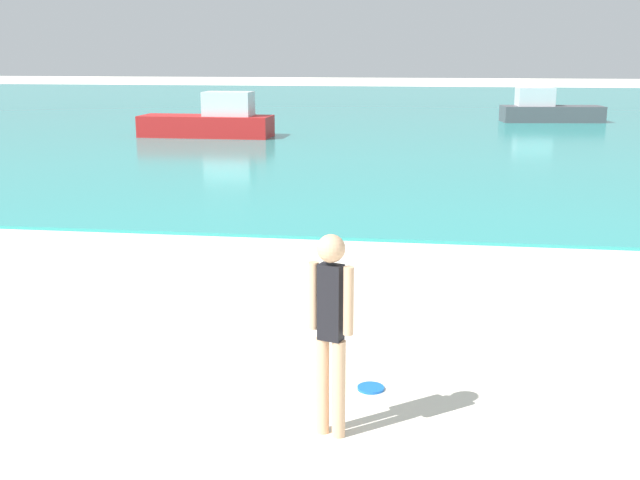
{
  "coord_description": "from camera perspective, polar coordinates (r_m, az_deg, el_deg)",
  "views": [
    {
      "loc": [
        1.52,
        1.23,
        3.16
      ],
      "look_at": [
        0.22,
        10.07,
        0.98
      ],
      "focal_mm": 43.39,
      "sensor_mm": 36.0,
      "label": 1
    }
  ],
  "objects": [
    {
      "name": "boat_near",
      "position": [
        29.47,
        -8.04,
        8.67
      ],
      "size": [
        4.93,
        1.63,
        1.67
      ],
      "rotation": [
        0.0,
        0.0,
        3.13
      ],
      "color": "red",
      "rests_on": "water"
    },
    {
      "name": "frisbee",
      "position": [
        7.58,
        3.76,
        -10.84
      ],
      "size": [
        0.26,
        0.26,
        0.03
      ],
      "primitive_type": "cylinder",
      "color": "blue",
      "rests_on": "ground"
    },
    {
      "name": "water",
      "position": [
        42.95,
        6.38,
        9.45
      ],
      "size": [
        160.0,
        60.0,
        0.06
      ],
      "primitive_type": "cube",
      "color": "teal",
      "rests_on": "ground"
    },
    {
      "name": "boat_far",
      "position": [
        36.99,
        16.48,
        9.17
      ],
      "size": [
        4.63,
        1.99,
        1.53
      ],
      "rotation": [
        0.0,
        0.0,
        0.13
      ],
      "color": "#4C4C51",
      "rests_on": "water"
    },
    {
      "name": "person_standing",
      "position": [
        6.37,
        0.8,
        -6.19
      ],
      "size": [
        0.38,
        0.23,
        1.74
      ],
      "rotation": [
        0.0,
        0.0,
        5.96
      ],
      "color": "#DDAD84",
      "rests_on": "ground"
    }
  ]
}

